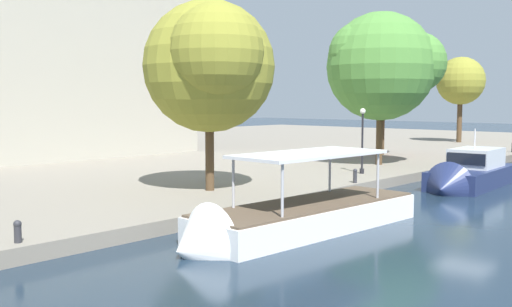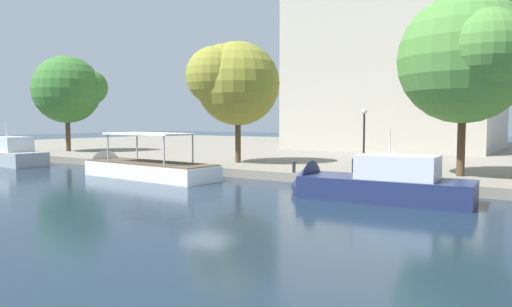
% 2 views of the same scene
% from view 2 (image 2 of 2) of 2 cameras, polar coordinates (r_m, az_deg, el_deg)
% --- Properties ---
extents(ground_plane, '(220.00, 220.00, 0.00)m').
position_cam_2_polar(ground_plane, '(24.59, -5.76, -4.85)').
color(ground_plane, '#192838').
extents(dock_promenade, '(120.00, 55.00, 0.57)m').
position_cam_2_polar(dock_promenade, '(54.82, 17.44, 0.15)').
color(dock_promenade, gray).
rests_on(dock_promenade, ground_plane).
extents(motor_yacht_0, '(10.75, 3.50, 4.59)m').
position_cam_2_polar(motor_yacht_0, '(46.57, -28.32, -0.24)').
color(motor_yacht_0, '#9EA3A8').
rests_on(motor_yacht_0, ground_plane).
extents(tour_boat_1, '(11.43, 3.59, 4.06)m').
position_cam_2_polar(tour_boat_1, '(32.55, -13.90, -2.05)').
color(tour_boat_1, white).
rests_on(tour_boat_1, ground_plane).
extents(motor_yacht_2, '(9.07, 3.43, 4.34)m').
position_cam_2_polar(motor_yacht_2, '(23.31, 13.71, -3.89)').
color(motor_yacht_2, navy).
rests_on(motor_yacht_2, ground_plane).
extents(mooring_bollard_1, '(0.23, 0.23, 0.76)m').
position_cam_2_polar(mooring_bollard_1, '(29.13, 4.61, -1.53)').
color(mooring_bollard_1, '#2D2D33').
rests_on(mooring_bollard_1, dock_promenade).
extents(mooring_bollard_2, '(0.25, 0.25, 0.71)m').
position_cam_2_polar(mooring_bollard_2, '(41.48, -17.82, -0.11)').
color(mooring_bollard_2, '#2D2D33').
rests_on(mooring_bollard_2, dock_promenade).
extents(lamp_post, '(0.33, 0.33, 3.93)m').
position_cam_2_polar(lamp_post, '(29.17, 12.94, 1.82)').
color(lamp_post, black).
rests_on(lamp_post, dock_promenade).
extents(tree_0, '(6.36, 6.89, 9.19)m').
position_cam_2_polar(tree_0, '(35.94, -3.02, 8.86)').
color(tree_0, '#4C3823').
rests_on(tree_0, dock_promenade).
extents(tree_2, '(7.38, 7.59, 10.41)m').
position_cam_2_polar(tree_2, '(29.70, 23.84, 10.75)').
color(tree_2, '#4C3823').
rests_on(tree_2, dock_promenade).
extents(tree_3, '(7.02, 7.06, 9.98)m').
position_cam_2_polar(tree_3, '(53.62, -21.76, 7.34)').
color(tree_3, '#4C3823').
rests_on(tree_3, dock_promenade).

